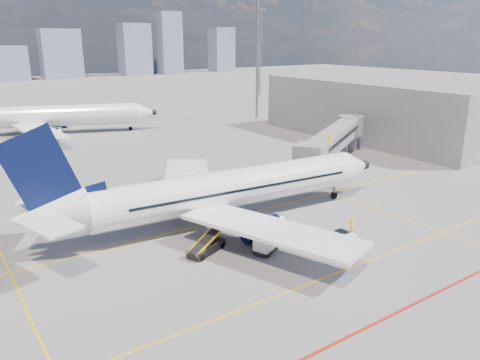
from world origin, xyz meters
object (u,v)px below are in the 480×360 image
object	(u,v)px
cargo_dolly	(269,240)
belt_loader	(207,246)
baggage_tug	(344,238)
main_aircraft	(220,191)
second_aircraft	(45,117)
ramp_worker	(351,230)

from	to	relation	value
cargo_dolly	belt_loader	xyz separation A→B (m)	(-4.39, 2.63, -0.40)
baggage_tug	cargo_dolly	world-z (taller)	cargo_dolly
main_aircraft	baggage_tug	size ratio (longest dim) A/B	18.09
second_aircraft	belt_loader	bearing A→B (deg)	-70.08
main_aircraft	belt_loader	size ratio (longest dim) A/B	7.09
second_aircraft	belt_loader	distance (m)	60.11
second_aircraft	cargo_dolly	distance (m)	62.79
ramp_worker	baggage_tug	bearing A→B (deg)	154.32
second_aircraft	ramp_worker	distance (m)	65.95
main_aircraft	cargo_dolly	xyz separation A→B (m)	(0.04, -7.44, -2.26)
baggage_tug	belt_loader	xyz separation A→B (m)	(-10.20, 5.58, -0.13)
belt_loader	ramp_worker	xyz separation A→B (m)	(11.71, -5.01, 0.38)
baggage_tug	belt_loader	size ratio (longest dim) A/B	0.39
belt_loader	ramp_worker	size ratio (longest dim) A/B	2.80
baggage_tug	main_aircraft	bearing A→B (deg)	119.19
cargo_dolly	main_aircraft	bearing A→B (deg)	66.78
baggage_tug	belt_loader	distance (m)	11.63
main_aircraft	cargo_dolly	bearing A→B (deg)	-85.08
belt_loader	cargo_dolly	bearing A→B (deg)	-53.34
belt_loader	second_aircraft	bearing A→B (deg)	66.46
cargo_dolly	belt_loader	bearing A→B (deg)	125.62
second_aircraft	ramp_worker	world-z (taller)	second_aircraft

